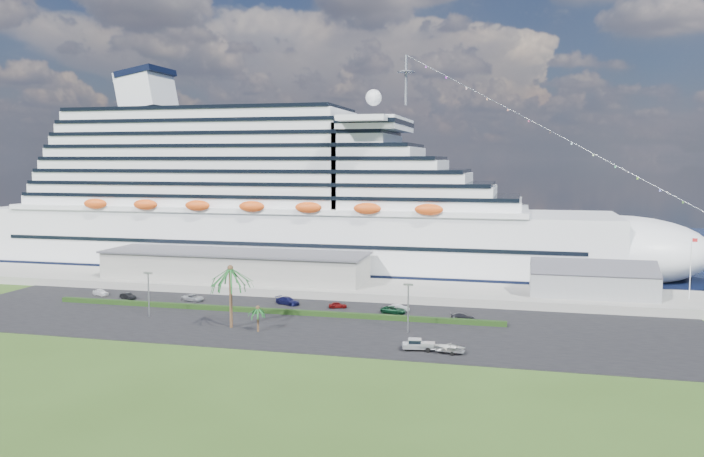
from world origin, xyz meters
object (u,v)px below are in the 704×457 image
(cruise_ship, at_px, (284,207))
(parked_car_3, at_px, (288,301))
(boat_trailer, at_px, (450,347))
(pickup_truck, at_px, (418,344))

(cruise_ship, bearing_deg, parked_car_3, -69.74)
(cruise_ship, distance_m, parked_car_3, 45.46)
(cruise_ship, height_order, parked_car_3, cruise_ship)
(parked_car_3, xyz_separation_m, boat_trailer, (34.90, -27.15, 0.24))
(cruise_ship, height_order, boat_trailer, cruise_ship)
(parked_car_3, relative_size, boat_trailer, 0.98)
(boat_trailer, bearing_deg, parked_car_3, 142.12)
(parked_car_3, relative_size, pickup_truck, 1.01)
(cruise_ship, xyz_separation_m, parked_car_3, (14.76, -39.98, -15.81))
(cruise_ship, xyz_separation_m, pickup_truck, (44.80, -66.40, -15.61))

